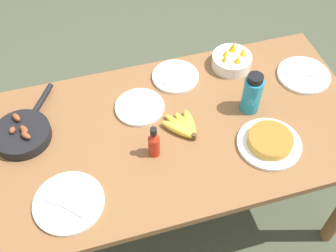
% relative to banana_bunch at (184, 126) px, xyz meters
% --- Properties ---
extents(ground_plane, '(14.00, 14.00, 0.00)m').
position_rel_banana_bunch_xyz_m(ground_plane, '(-0.07, 0.01, -0.80)').
color(ground_plane, '#474C38').
extents(dining_table, '(1.72, 0.86, 0.78)m').
position_rel_banana_bunch_xyz_m(dining_table, '(-0.07, 0.01, -0.12)').
color(dining_table, brown).
rests_on(dining_table, ground_plane).
extents(banana_bunch, '(0.15, 0.18, 0.04)m').
position_rel_banana_bunch_xyz_m(banana_bunch, '(0.00, 0.00, 0.00)').
color(banana_bunch, gold).
rests_on(banana_bunch, dining_table).
extents(skillet, '(0.28, 0.37, 0.08)m').
position_rel_banana_bunch_xyz_m(skillet, '(-0.66, 0.15, 0.01)').
color(skillet, black).
rests_on(skillet, dining_table).
extents(frittata_plate_center, '(0.27, 0.27, 0.05)m').
position_rel_banana_bunch_xyz_m(frittata_plate_center, '(0.32, -0.18, 0.00)').
color(frittata_plate_center, silver).
rests_on(frittata_plate_center, dining_table).
extents(empty_plate_near_front, '(0.25, 0.25, 0.02)m').
position_rel_banana_bunch_xyz_m(empty_plate_near_front, '(0.65, 0.15, -0.01)').
color(empty_plate_near_front, silver).
rests_on(empty_plate_near_front, dining_table).
extents(empty_plate_far_left, '(0.27, 0.27, 0.02)m').
position_rel_banana_bunch_xyz_m(empty_plate_far_left, '(-0.52, -0.22, -0.01)').
color(empty_plate_far_left, silver).
rests_on(empty_plate_far_left, dining_table).
extents(empty_plate_far_right, '(0.22, 0.22, 0.02)m').
position_rel_banana_bunch_xyz_m(empty_plate_far_right, '(-0.15, 0.17, -0.01)').
color(empty_plate_far_right, silver).
rests_on(empty_plate_far_right, dining_table).
extents(empty_plate_mid_edge, '(0.22, 0.22, 0.02)m').
position_rel_banana_bunch_xyz_m(empty_plate_mid_edge, '(0.06, 0.31, -0.01)').
color(empty_plate_mid_edge, silver).
rests_on(empty_plate_mid_edge, dining_table).
extents(fruit_bowl_mango, '(0.19, 0.19, 0.12)m').
position_rel_banana_bunch_xyz_m(fruit_bowl_mango, '(0.34, 0.31, 0.02)').
color(fruit_bowl_mango, silver).
rests_on(fruit_bowl_mango, dining_table).
extents(water_bottle, '(0.08, 0.08, 0.20)m').
position_rel_banana_bunch_xyz_m(water_bottle, '(0.32, 0.03, 0.08)').
color(water_bottle, teal).
rests_on(water_bottle, dining_table).
extents(hot_sauce_bottle, '(0.05, 0.05, 0.16)m').
position_rel_banana_bunch_xyz_m(hot_sauce_bottle, '(-0.15, -0.09, 0.05)').
color(hot_sauce_bottle, '#B72814').
rests_on(hot_sauce_bottle, dining_table).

